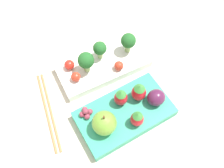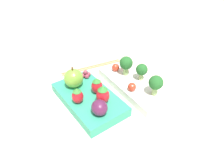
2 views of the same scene
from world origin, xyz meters
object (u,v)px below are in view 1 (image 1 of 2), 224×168
at_px(strawberry_0, 137,119).
at_px(cherry_tomato_2, 119,66).
at_px(broccoli_floret_0, 86,61).
at_px(bento_box_fruit, 123,114).
at_px(apple, 104,123).
at_px(strawberry_2, 122,97).
at_px(broccoli_floret_1, 128,41).
at_px(strawberry_1, 139,92).
at_px(cherry_tomato_0, 69,65).
at_px(plum, 156,98).
at_px(chopsticks_pair, 48,110).
at_px(broccoli_floret_2, 102,48).
at_px(grape_cluster, 86,113).
at_px(bento_box_savoury, 102,66).
at_px(cherry_tomato_1, 76,77).

bearing_deg(strawberry_0, cherry_tomato_2, 83.46).
bearing_deg(broccoli_floret_0, bento_box_fruit, -73.85).
bearing_deg(apple, strawberry_2, 37.78).
xyz_separation_m(broccoli_floret_1, strawberry_1, (-0.03, -0.14, -0.01)).
relative_size(cherry_tomato_0, plum, 0.60).
distance_m(broccoli_floret_1, plum, 0.16).
distance_m(plum, chopsticks_pair, 0.25).
bearing_deg(apple, broccoli_floret_0, 85.80).
height_order(broccoli_floret_2, grape_cluster, broccoli_floret_2).
relative_size(bento_box_savoury, broccoli_floret_0, 3.99).
height_order(apple, plum, apple).
bearing_deg(cherry_tomato_0, bento_box_fruit, -63.82).
bearing_deg(broccoli_floret_2, apple, -107.94).
distance_m(plum, grape_cluster, 0.16).
relative_size(broccoli_floret_2, strawberry_0, 1.17).
xyz_separation_m(strawberry_1, strawberry_2, (-0.04, 0.00, -0.00)).
distance_m(bento_box_fruit, cherry_tomato_1, 0.14).
bearing_deg(strawberry_1, broccoli_floret_2, 104.79).
relative_size(strawberry_2, grape_cluster, 1.50).
height_order(broccoli_floret_2, cherry_tomato_1, broccoli_floret_2).
height_order(cherry_tomato_0, chopsticks_pair, cherry_tomato_0).
bearing_deg(strawberry_1, bento_box_savoury, 110.84).
distance_m(cherry_tomato_0, grape_cluster, 0.14).
bearing_deg(plum, chopsticks_pair, 162.04).
relative_size(bento_box_fruit, broccoli_floret_1, 3.96).
xyz_separation_m(broccoli_floret_0, plum, (0.12, -0.14, -0.02)).
bearing_deg(broccoli_floret_1, broccoli_floret_2, 175.02).
relative_size(cherry_tomato_2, apple, 0.38).
height_order(strawberry_2, grape_cluster, strawberry_2).
distance_m(broccoli_floret_1, strawberry_0, 0.20).
bearing_deg(broccoli_floret_1, bento_box_savoury, -168.38).
bearing_deg(chopsticks_pair, strawberry_2, -17.02).
bearing_deg(strawberry_2, cherry_tomato_0, 122.26).
relative_size(cherry_tomato_1, strawberry_1, 0.46).
relative_size(strawberry_1, plum, 1.23).
distance_m(cherry_tomato_1, plum, 0.19).
distance_m(strawberry_2, plum, 0.08).
xyz_separation_m(broccoli_floret_2, cherry_tomato_0, (-0.09, -0.01, -0.02)).
xyz_separation_m(cherry_tomato_0, cherry_tomato_2, (0.11, -0.04, -0.00)).
relative_size(apple, strawberry_1, 1.21).
height_order(bento_box_fruit, strawberry_0, strawberry_0).
xyz_separation_m(strawberry_2, grape_cluster, (-0.09, -0.00, -0.01)).
relative_size(apple, chopsticks_pair, 0.29).
relative_size(bento_box_savoury, chopsticks_pair, 1.14).
bearing_deg(cherry_tomato_2, broccoli_floret_2, 117.54).
height_order(strawberry_1, strawberry_2, strawberry_1).
distance_m(cherry_tomato_0, apple, 0.18).
xyz_separation_m(strawberry_0, plum, (0.06, 0.03, -0.00)).
distance_m(bento_box_savoury, plum, 0.17).
distance_m(strawberry_2, grape_cluster, 0.09).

